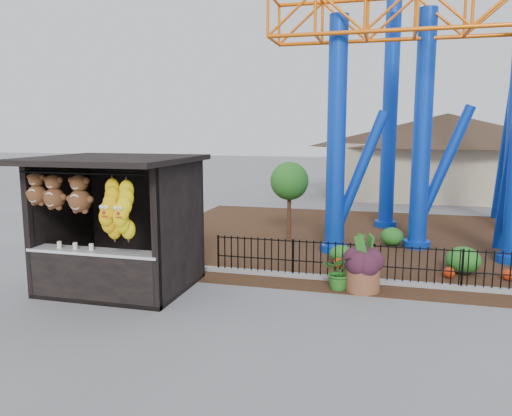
% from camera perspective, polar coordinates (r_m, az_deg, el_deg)
% --- Properties ---
extents(ground, '(120.00, 120.00, 0.00)m').
position_cam_1_polar(ground, '(10.29, -3.48, -12.30)').
color(ground, slate).
rests_on(ground, ground).
extents(mulch_bed, '(18.00, 12.00, 0.02)m').
position_cam_1_polar(mulch_bed, '(17.51, 17.74, -3.74)').
color(mulch_bed, '#331E11').
rests_on(mulch_bed, ground).
extents(curb, '(18.00, 0.18, 0.12)m').
position_cam_1_polar(curb, '(12.67, 18.76, -8.37)').
color(curb, gray).
rests_on(curb, ground).
extents(prize_booth, '(3.50, 3.40, 3.12)m').
position_cam_1_polar(prize_booth, '(11.89, -16.00, -2.00)').
color(prize_booth, black).
rests_on(prize_booth, ground).
extents(picket_fence, '(12.20, 0.06, 1.00)m').
position_cam_1_polar(picket_fence, '(12.64, 22.96, -6.56)').
color(picket_fence, black).
rests_on(picket_fence, ground).
extents(roller_coaster, '(11.00, 6.37, 10.82)m').
position_cam_1_polar(roller_coaster, '(17.65, 22.53, 17.15)').
color(roller_coaster, '#0B39C6').
rests_on(roller_coaster, ground).
extents(terracotta_planter, '(0.79, 0.79, 0.62)m').
position_cam_1_polar(terracotta_planter, '(11.96, 12.09, -7.86)').
color(terracotta_planter, brown).
rests_on(terracotta_planter, ground).
extents(planter_foliage, '(0.70, 0.70, 0.64)m').
position_cam_1_polar(planter_foliage, '(11.79, 12.19, -4.94)').
color(planter_foliage, '#321422').
rests_on(planter_foliage, terracotta_planter).
extents(potted_plant, '(0.85, 0.76, 0.87)m').
position_cam_1_polar(potted_plant, '(11.94, 9.62, -7.19)').
color(potted_plant, '#175017').
rests_on(potted_plant, ground).
extents(landscaping, '(7.40, 4.11, 0.71)m').
position_cam_1_polar(landscaping, '(14.96, 21.40, -4.90)').
color(landscaping, '#215E1B').
rests_on(landscaping, mulch_bed).
extents(pavilion, '(15.00, 15.00, 4.80)m').
position_cam_1_polar(pavilion, '(29.24, 20.91, 7.07)').
color(pavilion, '#BFAD8C').
rests_on(pavilion, ground).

